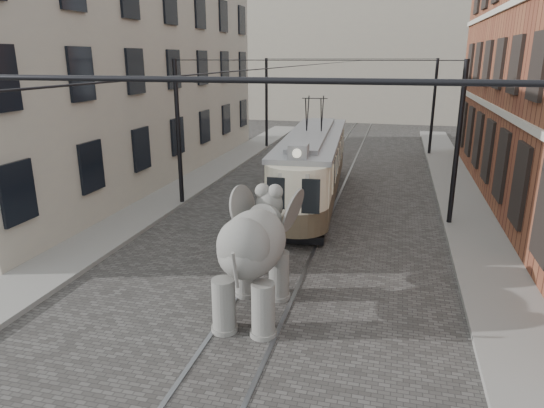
# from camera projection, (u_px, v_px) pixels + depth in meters

# --- Properties ---
(ground) EXTENTS (120.00, 120.00, 0.00)m
(ground) POSITION_uv_depth(u_px,v_px,m) (276.00, 278.00, 13.83)
(ground) COLOR #43413E
(tram_rails) EXTENTS (1.54, 80.00, 0.02)m
(tram_rails) POSITION_uv_depth(u_px,v_px,m) (276.00, 278.00, 13.83)
(tram_rails) COLOR slate
(tram_rails) RESTS_ON ground
(sidewalk_right) EXTENTS (2.00, 60.00, 0.15)m
(sidewalk_right) POSITION_uv_depth(u_px,v_px,m) (503.00, 301.00, 12.39)
(sidewalk_right) COLOR slate
(sidewalk_right) RESTS_ON ground
(sidewalk_left) EXTENTS (2.00, 60.00, 0.15)m
(sidewalk_left) POSITION_uv_depth(u_px,v_px,m) (77.00, 254.00, 15.35)
(sidewalk_left) COLOR slate
(sidewalk_left) RESTS_ON ground
(stucco_building) EXTENTS (7.00, 24.00, 10.00)m
(stucco_building) POSITION_uv_depth(u_px,v_px,m) (111.00, 79.00, 24.26)
(stucco_building) COLOR #A19885
(stucco_building) RESTS_ON ground
(distant_block) EXTENTS (28.00, 10.00, 14.00)m
(distant_block) POSITION_uv_depth(u_px,v_px,m) (371.00, 47.00, 48.89)
(distant_block) COLOR #A19885
(distant_block) RESTS_ON ground
(catenary) EXTENTS (11.00, 30.20, 6.00)m
(catenary) POSITION_uv_depth(u_px,v_px,m) (303.00, 145.00, 17.65)
(catenary) COLOR black
(catenary) RESTS_ON ground
(tram) EXTENTS (3.06, 11.36, 4.46)m
(tram) POSITION_uv_depth(u_px,v_px,m) (313.00, 150.00, 20.80)
(tram) COLOR beige
(tram) RESTS_ON ground
(elephant) EXTENTS (2.77, 4.78, 2.87)m
(elephant) POSITION_uv_depth(u_px,v_px,m) (253.00, 260.00, 11.54)
(elephant) COLOR #615F59
(elephant) RESTS_ON ground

